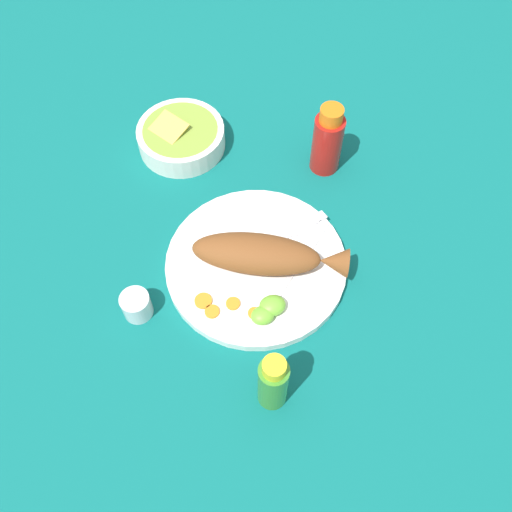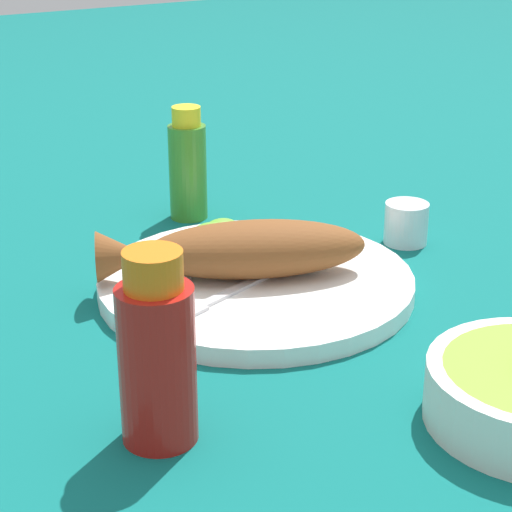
{
  "view_description": "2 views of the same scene",
  "coord_description": "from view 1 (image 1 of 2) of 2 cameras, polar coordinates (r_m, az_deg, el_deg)",
  "views": [
    {
      "loc": [
        0.14,
        0.47,
        0.85
      ],
      "look_at": [
        0.0,
        0.0,
        0.04
      ],
      "focal_mm": 40.0,
      "sensor_mm": 36.0,
      "label": 1
    },
    {
      "loc": [
        -0.43,
        -0.71,
        0.38
      ],
      "look_at": [
        0.0,
        0.0,
        0.04
      ],
      "focal_mm": 65.0,
      "sensor_mm": 36.0,
      "label": 2
    }
  ],
  "objects": [
    {
      "name": "ground_plane",
      "position": [
        0.99,
        0.0,
        -1.14
      ],
      "size": [
        4.0,
        4.0,
        0.0
      ],
      "primitive_type": "plane",
      "color": "#0C605B"
    },
    {
      "name": "main_plate",
      "position": [
        0.98,
        0.0,
        -0.88
      ],
      "size": [
        0.31,
        0.31,
        0.02
      ],
      "primitive_type": "cylinder",
      "color": "white",
      "rests_on": "ground_plane"
    },
    {
      "name": "fried_fish",
      "position": [
        0.95,
        0.89,
        0.14
      ],
      "size": [
        0.26,
        0.16,
        0.05
      ],
      "rotation": [
        0.0,
        0.0,
        -0.41
      ],
      "color": "brown",
      "rests_on": "main_plate"
    },
    {
      "name": "fork_near",
      "position": [
        1.0,
        3.33,
        2.08
      ],
      "size": [
        0.18,
        0.07,
        0.0
      ],
      "rotation": [
        0.0,
        0.0,
        3.46
      ],
      "color": "silver",
      "rests_on": "main_plate"
    },
    {
      "name": "fork_far",
      "position": [
        0.98,
        4.76,
        0.04
      ],
      "size": [
        0.15,
        0.14,
        0.0
      ],
      "rotation": [
        0.0,
        0.0,
        3.89
      ],
      "color": "silver",
      "rests_on": "main_plate"
    },
    {
      "name": "carrot_slice_near",
      "position": [
        0.94,
        -5.29,
        -4.49
      ],
      "size": [
        0.03,
        0.03,
        0.0
      ],
      "primitive_type": "cylinder",
      "color": "orange",
      "rests_on": "main_plate"
    },
    {
      "name": "carrot_slice_mid",
      "position": [
        0.93,
        -4.42,
        -5.56
      ],
      "size": [
        0.02,
        0.02,
        0.0
      ],
      "primitive_type": "cylinder",
      "color": "orange",
      "rests_on": "main_plate"
    },
    {
      "name": "carrot_slice_far",
      "position": [
        0.93,
        -2.32,
        -4.77
      ],
      "size": [
        0.02,
        0.02,
        0.0
      ],
      "primitive_type": "cylinder",
      "color": "orange",
      "rests_on": "main_plate"
    },
    {
      "name": "carrot_slice_extra",
      "position": [
        0.92,
        -0.17,
        -5.74
      ],
      "size": [
        0.02,
        0.02,
        0.0
      ],
      "primitive_type": "cylinder",
      "color": "orange",
      "rests_on": "main_plate"
    },
    {
      "name": "lime_wedge_main",
      "position": [
        0.91,
        0.67,
        -5.96
      ],
      "size": [
        0.04,
        0.03,
        0.02
      ],
      "primitive_type": "ellipsoid",
      "color": "#6BB233",
      "rests_on": "main_plate"
    },
    {
      "name": "lime_wedge_side",
      "position": [
        0.92,
        1.44,
        -5.03
      ],
      "size": [
        0.04,
        0.04,
        0.02
      ],
      "primitive_type": "ellipsoid",
      "color": "#6BB233",
      "rests_on": "main_plate"
    },
    {
      "name": "hot_sauce_bottle_red",
      "position": [
        1.08,
        7.16,
        11.34
      ],
      "size": [
        0.06,
        0.06,
        0.15
      ],
      "color": "#B21914",
      "rests_on": "ground_plane"
    },
    {
      "name": "hot_sauce_bottle_green",
      "position": [
        0.83,
        1.72,
        -12.51
      ],
      "size": [
        0.04,
        0.04,
        0.13
      ],
      "color": "#3D8428",
      "rests_on": "ground_plane"
    },
    {
      "name": "salt_cup",
      "position": [
        0.95,
        -11.83,
        -4.92
      ],
      "size": [
        0.05,
        0.05,
        0.05
      ],
      "color": "silver",
      "rests_on": "ground_plane"
    },
    {
      "name": "guacamole_bowl",
      "position": [
        1.14,
        -7.5,
        11.77
      ],
      "size": [
        0.17,
        0.17,
        0.06
      ],
      "color": "white",
      "rests_on": "ground_plane"
    }
  ]
}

